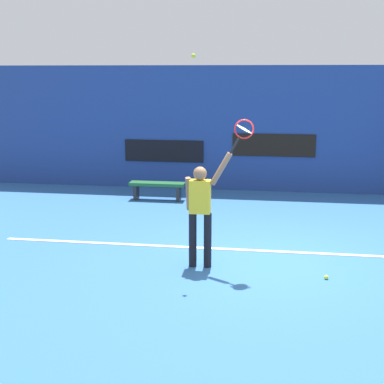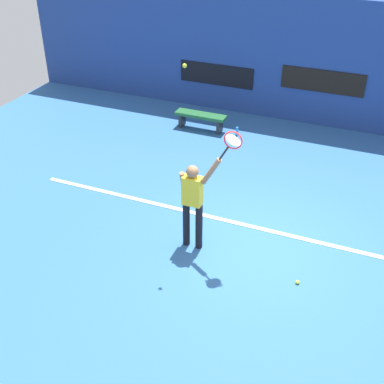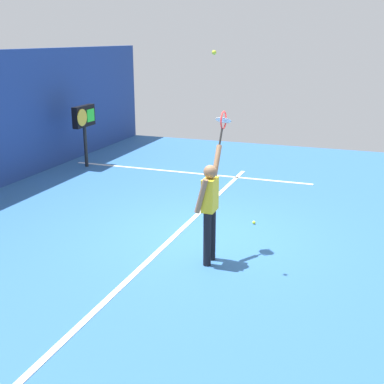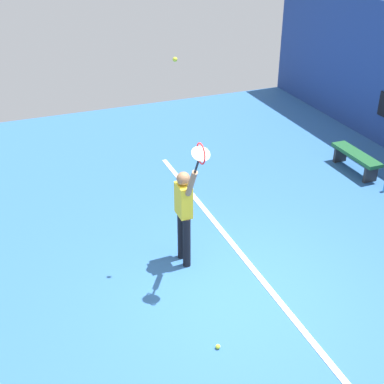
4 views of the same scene
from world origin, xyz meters
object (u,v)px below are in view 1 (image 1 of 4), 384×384
at_px(spare_ball, 326,277).
at_px(tennis_ball, 193,56).
at_px(tennis_racket, 243,131).
at_px(water_bottle, 198,197).
at_px(tennis_player, 201,208).
at_px(court_bench, 157,187).

bearing_deg(spare_ball, tennis_ball, 174.33).
xyz_separation_m(tennis_racket, tennis_ball, (-0.78, -0.07, 1.15)).
bearing_deg(water_bottle, tennis_ball, -82.55).
xyz_separation_m(tennis_player, water_bottle, (-0.75, 4.81, -0.89)).
height_order(tennis_racket, spare_ball, tennis_racket).
relative_size(tennis_ball, spare_ball, 1.00).
height_order(tennis_ball, court_bench, tennis_ball).
bearing_deg(water_bottle, spare_ball, -61.37).
height_order(tennis_racket, court_bench, tennis_racket).
distance_m(tennis_racket, water_bottle, 5.46).
bearing_deg(tennis_player, spare_ball, -8.08).
xyz_separation_m(tennis_ball, court_bench, (-1.68, 4.89, -3.09)).
height_order(tennis_player, court_bench, tennis_player).
height_order(tennis_player, tennis_racket, tennis_racket).
bearing_deg(spare_ball, tennis_player, 171.92).
bearing_deg(tennis_player, tennis_ball, -144.28).
height_order(tennis_player, spare_ball, tennis_player).
distance_m(tennis_racket, court_bench, 5.74).
height_order(tennis_racket, tennis_ball, tennis_ball).
distance_m(tennis_player, water_bottle, 4.95).
bearing_deg(water_bottle, tennis_racket, -73.59).
xyz_separation_m(tennis_racket, court_bench, (-2.46, 4.81, -1.94)).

